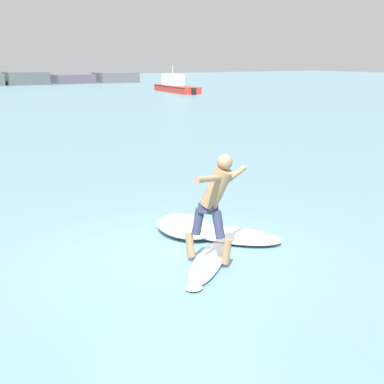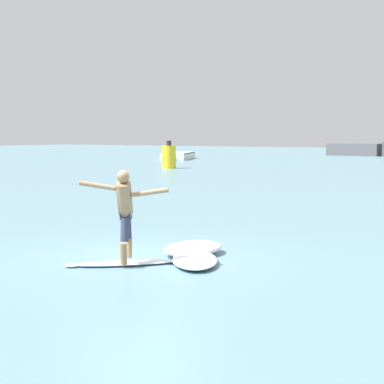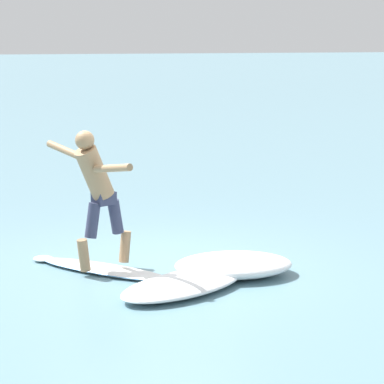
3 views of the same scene
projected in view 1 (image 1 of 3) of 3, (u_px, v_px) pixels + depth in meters
ground_plane at (178, 254)px, 9.08m from camera, size 200.00×200.00×0.00m
surfboard at (207, 263)px, 8.59m from camera, size 1.78×1.80×0.21m
surfer at (215, 198)px, 8.31m from camera, size 1.48×1.05×1.75m
small_boat_offshore at (175, 86)px, 52.42m from camera, size 2.65×9.25×2.61m
wave_foam_at_tail at (186, 226)px, 10.14m from camera, size 1.13×1.55×0.27m
wave_foam_at_nose at (232, 235)px, 9.80m from camera, size 1.75×2.01×0.16m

